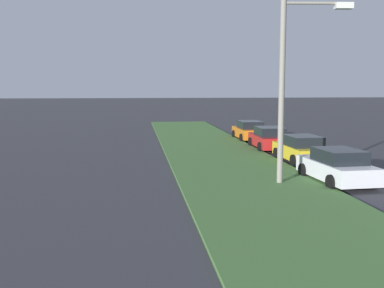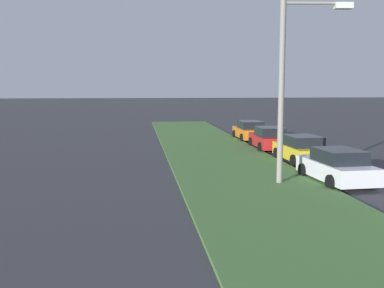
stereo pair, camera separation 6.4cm
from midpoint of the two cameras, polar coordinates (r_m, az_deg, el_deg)
name	(u,v)px [view 2 (the right image)]	position (r m, az deg, el deg)	size (l,w,h in m)	color
grass_median	(234,169)	(22.76, 5.23, -3.10)	(60.00, 6.00, 0.12)	#477238
parked_car_white	(337,166)	(20.57, 17.40, -2.65)	(4.40, 2.21, 1.47)	silver
parked_car_yellow	(301,149)	(25.59, 13.33, -0.65)	(4.34, 2.10, 1.47)	gold
parked_car_red	(269,139)	(30.46, 9.52, 0.66)	(4.35, 2.11, 1.47)	red
parked_car_orange	(250,131)	(35.53, 7.16, 1.61)	(4.31, 2.03, 1.47)	orange
streetlight	(290,78)	(19.36, 12.05, 7.85)	(0.56, 2.87, 7.50)	gray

